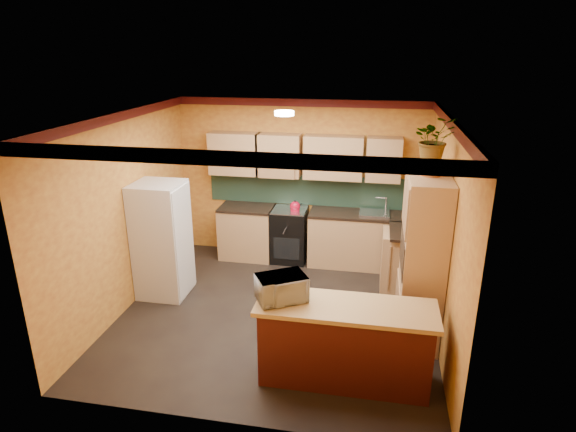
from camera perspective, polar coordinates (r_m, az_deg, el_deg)
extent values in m
plane|color=black|center=(6.80, -1.37, -11.43)|extent=(4.20, 4.20, 0.00)
cube|color=white|center=(5.89, -1.58, 11.73)|extent=(4.20, 4.20, 0.04)
cube|color=gold|center=(8.19, 1.58, 4.29)|extent=(4.20, 0.04, 2.70)
cube|color=gold|center=(4.37, -7.26, -10.04)|extent=(4.20, 0.04, 2.70)
cube|color=gold|center=(6.94, -18.68, 0.44)|extent=(0.04, 4.20, 2.70)
cube|color=gold|center=(6.16, 18.04, -1.89)|extent=(0.04, 4.20, 2.70)
cube|color=#1F3A2E|center=(8.19, 3.29, 3.06)|extent=(3.70, 0.02, 0.53)
cube|color=#1F3A2E|center=(7.52, 16.61, 0.76)|extent=(0.02, 1.40, 0.53)
cube|color=tan|center=(7.90, 2.14, 7.08)|extent=(3.10, 0.34, 0.70)
cylinder|color=white|center=(6.48, -0.44, 12.09)|extent=(0.26, 0.26, 0.06)
cube|color=tan|center=(8.14, 4.53, -2.63)|extent=(3.65, 0.60, 0.88)
cube|color=black|center=(7.98, 4.62, 0.43)|extent=(3.65, 0.62, 0.04)
cube|color=black|center=(8.21, 0.19, -2.24)|extent=(0.58, 0.58, 0.91)
cube|color=silver|center=(7.93, 10.20, 0.33)|extent=(0.48, 0.40, 0.03)
cube|color=tan|center=(7.51, 14.07, -5.16)|extent=(0.60, 0.80, 0.88)
cube|color=black|center=(7.33, 14.36, -1.88)|extent=(0.62, 0.80, 0.04)
cube|color=silver|center=(7.19, -14.73, -2.76)|extent=(0.68, 0.66, 1.70)
cube|color=tan|center=(6.03, 15.63, -5.21)|extent=(0.48, 0.90, 2.10)
cylinder|color=#9E5226|center=(5.71, 16.62, 5.38)|extent=(0.22, 0.22, 0.16)
imported|color=tan|center=(5.64, 16.95, 8.72)|extent=(0.54, 0.49, 0.52)
cube|color=#4F1A12|center=(5.41, 6.71, -15.02)|extent=(1.80, 0.55, 0.88)
cube|color=tan|center=(5.16, 6.91, -10.76)|extent=(1.90, 0.65, 0.05)
imported|color=silver|center=(5.16, -0.80, -8.52)|extent=(0.62, 0.56, 0.28)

